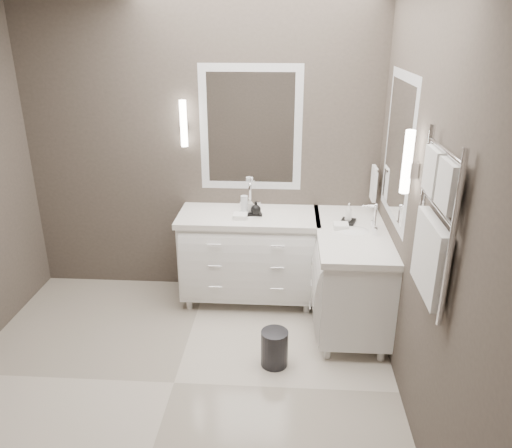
# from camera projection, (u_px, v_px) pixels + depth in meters

# --- Properties ---
(floor) EXTENTS (3.20, 3.00, 0.01)m
(floor) POSITION_uv_depth(u_px,v_px,m) (174.00, 383.00, 3.59)
(floor) COLOR beige
(floor) RESTS_ON ground
(wall_back) EXTENTS (3.20, 0.01, 2.70)m
(wall_back) POSITION_uv_depth(u_px,v_px,m) (201.00, 150.00, 4.48)
(wall_back) COLOR #473F39
(wall_back) RESTS_ON floor
(wall_front) EXTENTS (3.20, 0.01, 2.70)m
(wall_front) POSITION_uv_depth(u_px,v_px,m) (54.00, 356.00, 1.69)
(wall_front) COLOR #473F39
(wall_front) RESTS_ON floor
(wall_right) EXTENTS (0.01, 3.00, 2.70)m
(wall_right) POSITION_uv_depth(u_px,v_px,m) (424.00, 212.00, 2.99)
(wall_right) COLOR #473F39
(wall_right) RESTS_ON floor
(vanity_back) EXTENTS (1.24, 0.59, 0.97)m
(vanity_back) POSITION_uv_depth(u_px,v_px,m) (249.00, 252.00, 4.52)
(vanity_back) COLOR white
(vanity_back) RESTS_ON floor
(vanity_right) EXTENTS (0.59, 1.24, 0.97)m
(vanity_right) POSITION_uv_depth(u_px,v_px,m) (350.00, 271.00, 4.16)
(vanity_right) COLOR white
(vanity_right) RESTS_ON floor
(mirror_back) EXTENTS (0.90, 0.02, 1.10)m
(mirror_back) POSITION_uv_depth(u_px,v_px,m) (251.00, 129.00, 4.37)
(mirror_back) COLOR white
(mirror_back) RESTS_ON wall_back
(mirror_right) EXTENTS (0.02, 0.90, 1.10)m
(mirror_right) POSITION_uv_depth(u_px,v_px,m) (398.00, 149.00, 3.66)
(mirror_right) COLOR white
(mirror_right) RESTS_ON wall_right
(sconce_back) EXTENTS (0.06, 0.06, 0.40)m
(sconce_back) POSITION_uv_depth(u_px,v_px,m) (184.00, 124.00, 4.33)
(sconce_back) COLOR white
(sconce_back) RESTS_ON wall_back
(sconce_right) EXTENTS (0.06, 0.06, 0.40)m
(sconce_right) POSITION_uv_depth(u_px,v_px,m) (407.00, 163.00, 3.11)
(sconce_right) COLOR white
(sconce_right) RESTS_ON wall_right
(towel_bar_corner) EXTENTS (0.03, 0.22, 0.30)m
(towel_bar_corner) POSITION_uv_depth(u_px,v_px,m) (374.00, 183.00, 4.34)
(towel_bar_corner) COLOR white
(towel_bar_corner) RESTS_ON wall_right
(towel_ladder) EXTENTS (0.06, 0.58, 0.90)m
(towel_ladder) POSITION_uv_depth(u_px,v_px,m) (433.00, 231.00, 2.61)
(towel_ladder) COLOR white
(towel_ladder) RESTS_ON wall_right
(waste_bin) EXTENTS (0.24, 0.24, 0.29)m
(waste_bin) POSITION_uv_depth(u_px,v_px,m) (274.00, 348.00, 3.74)
(waste_bin) COLOR black
(waste_bin) RESTS_ON floor
(amenity_tray_back) EXTENTS (0.17, 0.14, 0.02)m
(amenity_tray_back) POSITION_uv_depth(u_px,v_px,m) (253.00, 214.00, 4.36)
(amenity_tray_back) COLOR black
(amenity_tray_back) RESTS_ON vanity_back
(amenity_tray_right) EXTENTS (0.15, 0.18, 0.02)m
(amenity_tray_right) POSITION_uv_depth(u_px,v_px,m) (348.00, 222.00, 4.18)
(amenity_tray_right) COLOR black
(amenity_tray_right) RESTS_ON vanity_right
(water_bottle) EXTENTS (0.07, 0.07, 0.18)m
(water_bottle) POSITION_uv_depth(u_px,v_px,m) (244.00, 206.00, 4.33)
(water_bottle) COLOR silver
(water_bottle) RESTS_ON vanity_back
(soap_bottle_a) EXTENTS (0.07, 0.07, 0.12)m
(soap_bottle_a) POSITION_uv_depth(u_px,v_px,m) (249.00, 205.00, 4.35)
(soap_bottle_a) COLOR white
(soap_bottle_a) RESTS_ON amenity_tray_back
(soap_bottle_b) EXTENTS (0.10, 0.10, 0.11)m
(soap_bottle_b) POSITION_uv_depth(u_px,v_px,m) (256.00, 208.00, 4.30)
(soap_bottle_b) COLOR black
(soap_bottle_b) RESTS_ON amenity_tray_back
(soap_bottle_c) EXTENTS (0.07, 0.07, 0.15)m
(soap_bottle_c) POSITION_uv_depth(u_px,v_px,m) (349.00, 212.00, 4.15)
(soap_bottle_c) COLOR white
(soap_bottle_c) RESTS_ON amenity_tray_right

